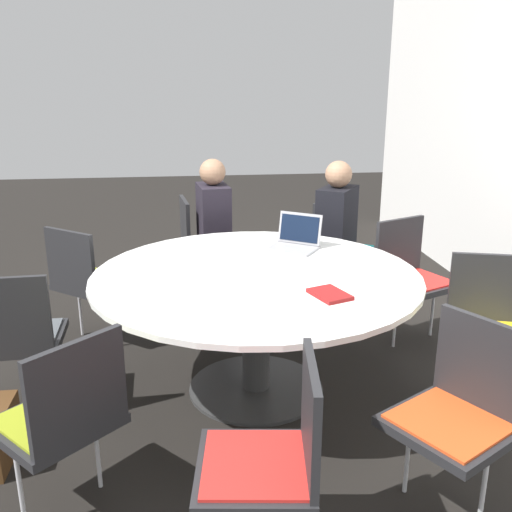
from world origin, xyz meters
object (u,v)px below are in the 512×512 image
Objects in this scene: chair_2 at (87,276)px; chair_5 at (274,452)px; chair_0 at (337,242)px; person_1 at (216,223)px; laptop at (296,240)px; chair_1 at (201,240)px; chair_3 at (16,332)px; chair_6 at (460,406)px; spiral_notebook at (330,294)px; chair_4 at (63,412)px; chair_8 at (411,271)px; person_0 at (338,227)px; chair_7 at (490,321)px.

chair_2 is 1.00× the size of chair_5.
chair_0 is 2.80m from chair_5.
person_1 reaches higher than chair_5.
laptop is at bearing -5.88° from chair_5.
chair_1 is at bearing -66.92° from chair_0.
chair_3 is at bearing -125.87° from laptop.
chair_6 is at bearing -68.40° from chair_5.
spiral_notebook is at bearing 8.13° from person_1.
chair_6 is 0.71× the size of person_1.
chair_4 is (2.29, -1.72, 0.00)m from chair_0.
person_1 reaches higher than spiral_notebook.
chair_1 and chair_2 have the same top height.
chair_8 is 0.68m from person_0.
chair_2 is 3.40× the size of spiral_notebook.
chair_6 is at bearing 71.13° from chair_7.
chair_2 and chair_4 have the same top height.
chair_1 is 1.00× the size of chair_6.
person_0 reaches higher than spiral_notebook.
chair_0 and chair_5 have the same top height.
chair_2 and chair_5 have the same top height.
chair_1 is 2.58m from chair_4.
person_1 is at bearing -164.65° from spiral_notebook.
chair_5 is 1.68m from chair_7.
chair_1 is 1.00× the size of chair_7.
chair_4 is 1.86m from laptop.
chair_4 is 0.71× the size of person_0.
chair_3 is at bearing -44.91° from person_1.
chair_0 is 1.00× the size of chair_3.
chair_8 is 0.71× the size of person_1.
chair_7 is at bearing 72.94° from chair_8.
chair_7 is 3.40× the size of spiral_notebook.
person_0 is (-2.40, 0.86, 0.20)m from chair_5.
person_1 reaches higher than chair_6.
chair_5 is (2.86, 0.17, 0.00)m from chair_1.
chair_4 is 2.40m from person_1.
chair_6 is 2.20× the size of laptop.
chair_1 is at bearing 32.60° from chair_4.
chair_1 is 0.71× the size of person_1.
person_0 is at bearing -54.58° from chair_7.
laptop reaches higher than chair_4.
person_0 is at bearing 58.87° from chair_1.
chair_1 and chair_7 have the same top height.
chair_1 and chair_8 have the same top height.
spiral_notebook is (-0.54, 1.21, 0.24)m from chair_4.
chair_2 is (0.83, -0.79, 0.00)m from chair_1.
person_0 is at bearing 18.97° from chair_0.
chair_4 is at bearing -21.19° from chair_1.
chair_8 is at bearing 70.17° from person_0.
chair_6 is 1.62m from laptop.
chair_5 is 1.00× the size of chair_7.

